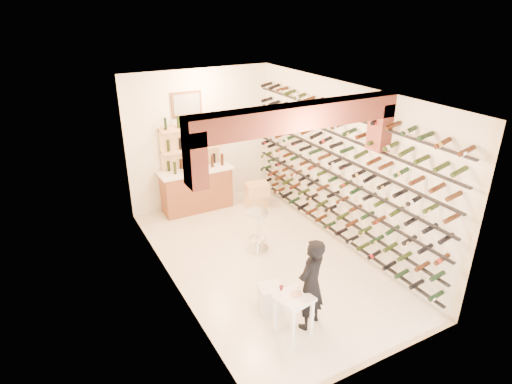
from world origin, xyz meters
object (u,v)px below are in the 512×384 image
at_px(wine_rack, 333,170).
at_px(back_counter, 197,188).
at_px(crate_lower, 257,201).
at_px(chrome_barstool, 258,228).
at_px(tasting_table, 294,304).
at_px(white_stool, 271,298).
at_px(person, 311,284).

relative_size(wine_rack, back_counter, 3.35).
bearing_deg(crate_lower, back_counter, 155.95).
relative_size(wine_rack, crate_lower, 11.32).
bearing_deg(back_counter, chrome_barstool, -80.70).
height_order(tasting_table, chrome_barstool, chrome_barstool).
xyz_separation_m(back_counter, chrome_barstool, (0.37, -2.28, -0.04)).
bearing_deg(tasting_table, white_stool, 79.97).
relative_size(tasting_table, white_stool, 1.88).
xyz_separation_m(wine_rack, tasting_table, (-2.15, -1.98, -0.99)).
bearing_deg(tasting_table, back_counter, 75.61).
distance_m(tasting_table, crate_lower, 4.38).
relative_size(back_counter, white_stool, 3.85).
bearing_deg(chrome_barstool, person, -98.92).
bearing_deg(white_stool, crate_lower, 64.61).
distance_m(tasting_table, white_stool, 0.73).
bearing_deg(chrome_barstool, white_stool, -112.23).
bearing_deg(wine_rack, white_stool, -148.24).
bearing_deg(white_stool, tasting_table, -89.60).
bearing_deg(back_counter, crate_lower, -24.05).
xyz_separation_m(tasting_table, chrome_barstool, (0.69, 2.35, -0.07)).
bearing_deg(wine_rack, tasting_table, -137.40).
bearing_deg(crate_lower, wine_rack, -75.42).
xyz_separation_m(tasting_table, person, (0.33, 0.06, 0.18)).
height_order(back_counter, person, person).
relative_size(back_counter, chrome_barstool, 2.00).
distance_m(wine_rack, person, 2.76).
height_order(wine_rack, crate_lower, wine_rack).
bearing_deg(tasting_table, wine_rack, 32.17).
distance_m(white_stool, crate_lower, 3.77).
bearing_deg(wine_rack, crate_lower, 104.58).
xyz_separation_m(person, crate_lower, (1.28, 3.99, -0.59)).
height_order(back_counter, white_stool, back_counter).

